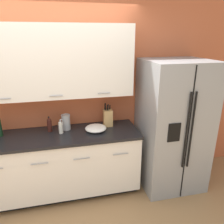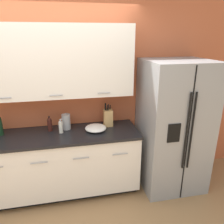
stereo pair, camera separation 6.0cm
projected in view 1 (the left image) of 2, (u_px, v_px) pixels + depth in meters
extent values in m
cube|color=#BC5B38|center=(48.00, 98.00, 2.99)|extent=(10.00, 0.05, 2.60)
cube|color=white|center=(54.00, 62.00, 2.68)|extent=(1.98, 0.32, 0.89)
cylinder|color=#99999E|center=(3.00, 99.00, 2.53)|extent=(0.16, 0.01, 0.01)
cylinder|color=#99999E|center=(56.00, 96.00, 2.65)|extent=(0.16, 0.01, 0.01)
cylinder|color=#99999E|center=(104.00, 93.00, 2.78)|extent=(0.16, 0.01, 0.01)
cube|color=black|center=(64.00, 187.00, 3.16)|extent=(2.01, 0.54, 0.09)
cube|color=white|center=(62.00, 162.00, 2.98)|extent=(2.05, 0.62, 0.78)
cube|color=black|center=(60.00, 136.00, 2.83)|extent=(2.08, 0.64, 0.03)
cylinder|color=#99999E|center=(39.00, 164.00, 2.56)|extent=(0.20, 0.01, 0.01)
cylinder|color=#99999E|center=(82.00, 159.00, 2.66)|extent=(0.20, 0.01, 0.01)
cylinder|color=#99999E|center=(121.00, 154.00, 2.77)|extent=(0.20, 0.01, 0.01)
cube|color=gray|center=(172.00, 126.00, 3.08)|extent=(0.86, 0.79, 1.82)
cube|color=black|center=(188.00, 138.00, 2.72)|extent=(0.01, 0.01, 1.79)
cylinder|color=black|center=(187.00, 132.00, 2.67)|extent=(0.02, 0.02, 1.00)
cylinder|color=black|center=(192.00, 131.00, 2.68)|extent=(0.02, 0.02, 1.00)
cube|color=black|center=(174.00, 133.00, 2.64)|extent=(0.16, 0.01, 0.24)
cube|color=tan|center=(108.00, 118.00, 3.06)|extent=(0.12, 0.12, 0.24)
cylinder|color=black|center=(105.00, 107.00, 3.02)|extent=(0.02, 0.04, 0.10)
cylinder|color=black|center=(106.00, 108.00, 2.99)|extent=(0.02, 0.03, 0.07)
cylinder|color=black|center=(107.00, 107.00, 3.03)|extent=(0.02, 0.03, 0.07)
cylinder|color=black|center=(108.00, 107.00, 2.99)|extent=(0.02, 0.03, 0.09)
cylinder|color=black|center=(110.00, 107.00, 3.04)|extent=(0.01, 0.03, 0.06)
cylinder|color=silver|center=(61.00, 128.00, 2.84)|extent=(0.05, 0.05, 0.16)
cylinder|color=#B2B2B5|center=(60.00, 121.00, 2.80)|extent=(0.02, 0.02, 0.04)
cylinder|color=#B2B2B5|center=(61.00, 120.00, 2.80)|extent=(0.03, 0.01, 0.01)
cylinder|color=#3D1914|center=(50.00, 126.00, 2.90)|extent=(0.06, 0.06, 0.15)
sphere|color=#3D1914|center=(49.00, 120.00, 2.87)|extent=(0.06, 0.06, 0.06)
cylinder|color=#3D1914|center=(49.00, 119.00, 2.86)|extent=(0.02, 0.02, 0.05)
cylinder|color=black|center=(49.00, 117.00, 2.85)|extent=(0.02, 0.02, 0.01)
cylinder|color=#A3A3A5|center=(66.00, 123.00, 2.95)|extent=(0.11, 0.11, 0.20)
cylinder|color=#A3A3A5|center=(65.00, 115.00, 2.91)|extent=(0.12, 0.12, 0.01)
sphere|color=#A3A3A5|center=(65.00, 114.00, 2.91)|extent=(0.02, 0.02, 0.02)
ellipsoid|color=white|center=(96.00, 128.00, 2.93)|extent=(0.29, 0.29, 0.07)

